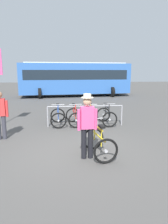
# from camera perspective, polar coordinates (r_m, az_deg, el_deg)

# --- Properties ---
(ground_plane) EXTENTS (80.00, 80.00, 0.00)m
(ground_plane) POSITION_cam_1_polar(r_m,az_deg,el_deg) (6.09, -1.75, -10.82)
(ground_plane) COLOR #514F4C
(bike_rack_rail) EXTENTS (3.21, 0.12, 0.88)m
(bike_rack_rail) POSITION_cam_1_polar(r_m,az_deg,el_deg) (8.66, 0.37, 0.40)
(bike_rack_rail) COLOR #99999E
(bike_rack_rail) RESTS_ON ground
(racked_bike_blue) EXTENTS (0.71, 1.12, 0.97)m
(racked_bike_blue) POSITION_cam_1_polar(r_m,az_deg,el_deg) (8.86, -7.21, -1.40)
(racked_bike_blue) COLOR black
(racked_bike_blue) RESTS_ON ground
(racked_bike_red) EXTENTS (0.74, 1.15, 0.97)m
(racked_bike_red) POSITION_cam_1_polar(r_m,az_deg,el_deg) (8.86, -2.68, -1.32)
(racked_bike_red) COLOR black
(racked_bike_red) RESTS_ON ground
(racked_bike_orange) EXTENTS (0.79, 1.18, 0.97)m
(racked_bike_orange) POSITION_cam_1_polar(r_m,az_deg,el_deg) (8.92, 1.82, -1.23)
(racked_bike_orange) COLOR black
(racked_bike_orange) RESTS_ON ground
(racked_bike_black) EXTENTS (0.71, 1.11, 0.97)m
(racked_bike_black) POSITION_cam_1_polar(r_m,az_deg,el_deg) (9.03, 6.23, -1.14)
(racked_bike_black) COLOR black
(racked_bike_black) RESTS_ON ground
(featured_bicycle) EXTENTS (0.83, 1.25, 1.09)m
(featured_bicycle) POSITION_cam_1_polar(r_m,az_deg,el_deg) (5.74, 3.75, -7.07)
(featured_bicycle) COLOR black
(featured_bicycle) RESTS_ON ground
(person_with_featured_bike) EXTENTS (0.53, 0.32, 1.72)m
(person_with_featured_bike) POSITION_cam_1_polar(r_m,az_deg,el_deg) (5.34, 0.90, -3.26)
(person_with_featured_bike) COLOR black
(person_with_featured_bike) RESTS_ON ground
(pedestrian_with_backpack) EXTENTS (0.53, 0.36, 1.64)m
(pedestrian_with_backpack) POSITION_cam_1_polar(r_m,az_deg,el_deg) (7.45, -22.21, -0.05)
(pedestrian_with_backpack) COLOR #383842
(pedestrian_with_backpack) RESTS_ON ground
(bus_distant) EXTENTS (10.18, 3.96, 3.08)m
(bus_distant) POSITION_cam_1_polar(r_m,az_deg,el_deg) (19.41, -2.52, 9.54)
(bus_distant) COLOR #3366B7
(bus_distant) RESTS_ON ground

